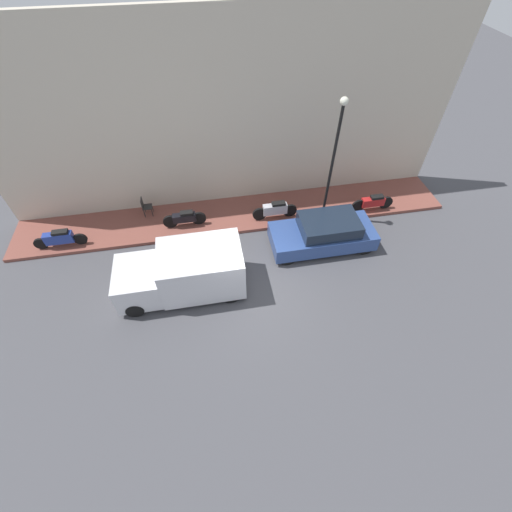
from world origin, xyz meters
name	(u,v)px	position (x,y,z in m)	size (l,w,h in m)	color
ground_plane	(250,288)	(0.00, 0.00, 0.00)	(60.00, 60.00, 0.00)	#47474C
sidewalk	(235,215)	(4.21, 0.00, 0.08)	(2.40, 19.37, 0.15)	brown
building_facade	(226,120)	(5.56, 0.00, 3.97)	(0.30, 19.37, 7.94)	beige
parked_car	(324,233)	(1.74, -3.38, 0.68)	(1.81, 4.28, 1.40)	#2D4784
delivery_van	(183,272)	(0.42, 2.41, 0.97)	(1.99, 4.55, 1.92)	silver
motorcycle_red	(373,202)	(3.38, -6.26, 0.58)	(0.30, 1.98, 0.77)	#B21E1E
motorcycle_blue	(59,238)	(3.44, 7.39, 0.60)	(0.30, 2.10, 0.83)	navy
motorcycle_black	(185,218)	(3.81, 2.27, 0.57)	(0.30, 1.87, 0.75)	black
scooter_silver	(275,210)	(3.62, -1.74, 0.62)	(0.30, 2.02, 0.85)	#B7B7BF
streetlamp	(335,150)	(3.43, -3.94, 3.44)	(0.30, 0.30, 5.35)	black
cafe_chair	(145,206)	(4.86, 3.97, 0.65)	(0.40, 0.40, 0.89)	#262626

